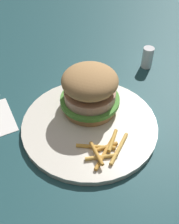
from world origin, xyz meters
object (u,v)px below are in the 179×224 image
(sandwich, at_px, (90,90))
(fries_pile, at_px, (106,149))
(plate, at_px, (90,124))
(salt_shaker, at_px, (147,58))

(sandwich, bearing_deg, fries_pile, -2.30)
(plate, bearing_deg, fries_pile, 5.99)
(sandwich, distance_m, salt_shaker, 0.23)
(fries_pile, bearing_deg, plate, -174.01)
(plate, relative_size, salt_shaker, 5.04)
(salt_shaker, bearing_deg, sandwich, -57.34)
(fries_pile, distance_m, salt_shaker, 0.31)
(sandwich, xyz_separation_m, fries_pile, (0.12, -0.00, -0.04))
(sandwich, xyz_separation_m, salt_shaker, (-0.12, 0.19, -0.03))
(fries_pile, bearing_deg, salt_shaker, 141.15)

